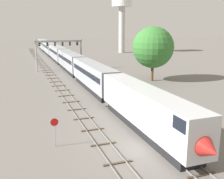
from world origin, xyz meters
TOP-DOWN VIEW (x-y plane):
  - ground_plane at (0.00, 0.00)m, footprint 400.00×400.00m
  - track_main at (2.00, 60.00)m, footprint 2.60×200.00m
  - track_near at (-3.50, 40.00)m, footprint 2.60×160.00m
  - passenger_train at (2.00, 57.01)m, footprint 3.04×126.56m
  - signal_gantry at (-0.25, 48.77)m, footprint 12.10×0.49m
  - water_tower at (32.18, 86.71)m, footprint 8.52×8.52m
  - stop_sign at (-8.00, 3.20)m, footprint 0.76×0.08m
  - trackside_tree_left at (15.92, 28.50)m, footprint 8.53×8.53m

SIDE VIEW (x-z plane):
  - ground_plane at x=0.00m, z-range 0.00..0.00m
  - track_main at x=2.00m, z-range -0.01..0.15m
  - track_near at x=-3.50m, z-range -0.01..0.15m
  - stop_sign at x=-8.00m, z-range 0.43..3.31m
  - passenger_train at x=2.00m, z-range 0.21..5.01m
  - signal_gantry at x=-0.25m, z-range 1.93..10.01m
  - trackside_tree_left at x=15.92m, z-range 1.37..12.66m
  - water_tower at x=32.18m, z-range 6.53..31.26m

